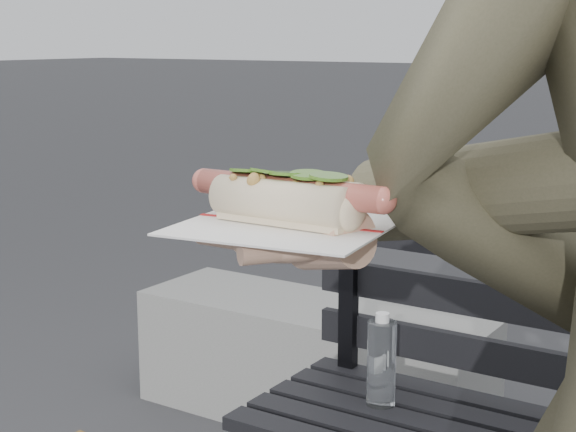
# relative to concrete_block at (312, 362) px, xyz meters

# --- Properties ---
(concrete_block) EXTENTS (1.20, 0.40, 0.40)m
(concrete_block) POSITION_rel_concrete_block_xyz_m (0.00, 0.00, 0.00)
(concrete_block) COLOR slate
(concrete_block) RESTS_ON ground
(held_hotdog) EXTENTS (0.62, 0.31, 0.20)m
(held_hotdog) POSITION_rel_concrete_block_xyz_m (1.21, -1.65, 0.94)
(held_hotdog) COLOR #43412D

